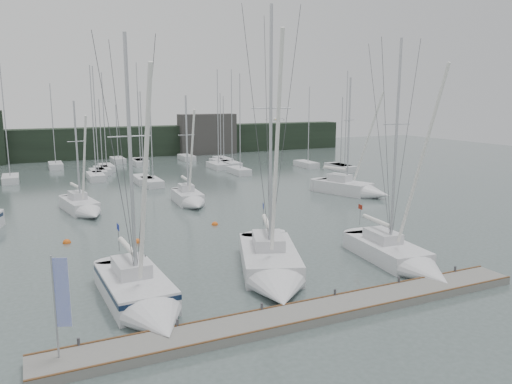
% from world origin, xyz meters
% --- Properties ---
extents(ground, '(160.00, 160.00, 0.00)m').
position_xyz_m(ground, '(0.00, 0.00, 0.00)').
color(ground, '#495955').
rests_on(ground, ground).
extents(dock, '(24.00, 2.00, 0.40)m').
position_xyz_m(dock, '(0.00, -5.00, 0.20)').
color(dock, slate).
rests_on(dock, ground).
extents(far_treeline, '(90.00, 4.00, 5.00)m').
position_xyz_m(far_treeline, '(0.00, 62.00, 2.50)').
color(far_treeline, black).
rests_on(far_treeline, ground).
extents(far_building_right, '(10.00, 3.00, 7.00)m').
position_xyz_m(far_building_right, '(18.00, 60.00, 3.50)').
color(far_building_right, '#3C3937').
rests_on(far_building_right, ground).
extents(mast_forest, '(57.47, 27.14, 14.86)m').
position_xyz_m(mast_forest, '(2.16, 44.01, 0.48)').
color(mast_forest, silver).
rests_on(mast_forest, ground).
extents(sailboat_near_left, '(3.25, 9.23, 13.87)m').
position_xyz_m(sailboat_near_left, '(-6.79, -1.05, 0.59)').
color(sailboat_near_left, silver).
rests_on(sailboat_near_left, ground).
extents(sailboat_near_center, '(6.42, 10.45, 16.00)m').
position_xyz_m(sailboat_near_center, '(0.56, -0.16, 0.56)').
color(sailboat_near_center, silver).
rests_on(sailboat_near_center, ground).
extents(sailboat_near_right, '(3.45, 9.16, 14.26)m').
position_xyz_m(sailboat_near_right, '(8.58, -1.51, 0.51)').
color(sailboat_near_right, silver).
rests_on(sailboat_near_right, ground).
extents(sailboat_mid_b, '(3.45, 7.61, 10.37)m').
position_xyz_m(sailboat_mid_b, '(-7.07, 21.03, 0.50)').
color(sailboat_mid_b, silver).
rests_on(sailboat_mid_b, ground).
extents(sailboat_mid_c, '(2.56, 6.44, 10.81)m').
position_xyz_m(sailboat_mid_c, '(2.36, 20.51, 0.53)').
color(sailboat_mid_c, silver).
rests_on(sailboat_mid_c, ground).
extents(sailboat_mid_e, '(5.47, 8.62, 12.75)m').
position_xyz_m(sailboat_mid_e, '(19.32, 17.95, 0.60)').
color(sailboat_mid_e, silver).
rests_on(sailboat_mid_e, ground).
extents(buoy_a, '(0.55, 0.55, 0.55)m').
position_xyz_m(buoy_a, '(-4.68, 10.46, 0.00)').
color(buoy_a, '#D75713').
rests_on(buoy_a, ground).
extents(buoy_b, '(0.52, 0.52, 0.52)m').
position_xyz_m(buoy_b, '(1.90, 12.75, 0.00)').
color(buoy_b, '#D75713').
rests_on(buoy_b, ground).
extents(buoy_c, '(0.56, 0.56, 0.56)m').
position_xyz_m(buoy_c, '(-9.19, 12.39, 0.00)').
color(buoy_c, '#D75713').
rests_on(buoy_c, ground).
extents(dock_banner, '(0.57, 0.26, 3.99)m').
position_xyz_m(dock_banner, '(-10.59, -4.79, 2.76)').
color(dock_banner, '#AAACB2').
rests_on(dock_banner, dock).
extents(seagull, '(1.00, 0.54, 0.20)m').
position_xyz_m(seagull, '(1.92, 2.42, 8.73)').
color(seagull, silver).
rests_on(seagull, ground).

